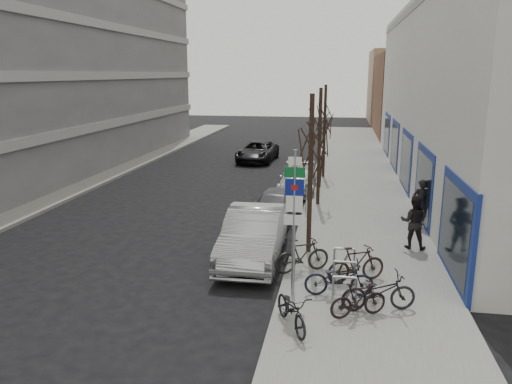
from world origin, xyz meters
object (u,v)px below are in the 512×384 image
(tree_mid, at_px, (320,119))
(parked_car_front, at_px, (254,235))
(bike_far_curb, at_px, (379,289))
(pedestrian_far, at_px, (414,221))
(tree_near, at_px, (311,137))
(bike_near_left, at_px, (292,307))
(parked_car_back, at_px, (298,180))
(parked_car_mid, at_px, (275,205))
(lane_car, at_px, (257,151))
(bike_rack, at_px, (344,272))
(meter_mid, at_px, (306,195))
(meter_back, at_px, (313,171))
(highway_sign_pole, at_px, (294,214))
(meter_front, at_px, (294,234))
(tree_far, at_px, (325,109))
(bike_mid_inner, at_px, (302,255))
(pedestrian_near, at_px, (421,203))
(bike_mid_curb, at_px, (339,276))
(bike_near_right, at_px, (358,299))
(bike_far_inner, at_px, (356,264))

(tree_mid, bearing_deg, parked_car_front, -104.05)
(bike_far_curb, height_order, pedestrian_far, pedestrian_far)
(tree_near, height_order, parked_car_front, tree_near)
(bike_near_left, height_order, pedestrian_far, pedestrian_far)
(parked_car_back, bearing_deg, pedestrian_far, -61.12)
(parked_car_mid, bearing_deg, bike_far_curb, -59.02)
(parked_car_back, height_order, lane_car, lane_car)
(bike_far_curb, height_order, parked_car_back, parked_car_back)
(bike_rack, distance_m, bike_far_curb, 1.48)
(meter_mid, xyz_separation_m, meter_back, (0.00, 5.50, 0.00))
(highway_sign_pole, bearing_deg, tree_mid, 88.86)
(tree_mid, bearing_deg, tree_near, -90.00)
(bike_near_left, bearing_deg, meter_front, 67.80)
(tree_near, xyz_separation_m, tree_far, (0.00, 13.00, 0.00))
(bike_rack, xyz_separation_m, pedestrian_far, (2.37, 3.87, 0.46))
(bike_rack, bearing_deg, bike_mid_inner, 141.24)
(tree_near, distance_m, parked_car_front, 3.77)
(tree_far, relative_size, parked_car_mid, 1.35)
(tree_near, bearing_deg, meter_front, -131.99)
(tree_far, relative_size, bike_near_left, 3.10)
(highway_sign_pole, height_order, parked_car_back, highway_sign_pole)
(pedestrian_far, bearing_deg, parked_car_front, 28.60)
(lane_car, bearing_deg, bike_near_left, -75.32)
(pedestrian_near, bearing_deg, meter_mid, -28.12)
(highway_sign_pole, height_order, bike_mid_inner, highway_sign_pole)
(bike_rack, relative_size, bike_mid_inner, 1.25)
(meter_mid, relative_size, lane_car, 0.25)
(bike_mid_curb, xyz_separation_m, pedestrian_far, (2.52, 4.36, 0.38))
(meter_front, xyz_separation_m, bike_mid_inner, (0.37, -1.37, -0.22))
(bike_mid_curb, bearing_deg, tree_near, 10.87)
(tree_far, relative_size, bike_mid_curb, 2.89)
(tree_mid, xyz_separation_m, bike_near_left, (-0.05, -11.88, -3.41))
(bike_near_right, distance_m, parked_car_front, 5.12)
(highway_sign_pole, relative_size, bike_far_inner, 2.27)
(tree_near, height_order, bike_far_inner, tree_near)
(tree_near, relative_size, pedestrian_near, 2.88)
(meter_back, distance_m, bike_near_left, 15.89)
(bike_mid_curb, bearing_deg, meter_front, 21.09)
(bike_far_curb, height_order, parked_car_mid, parked_car_mid)
(highway_sign_pole, distance_m, tree_far, 16.59)
(meter_front, height_order, bike_mid_inner, meter_front)
(tree_near, distance_m, pedestrian_near, 6.37)
(bike_rack, distance_m, bike_near_right, 1.68)
(bike_mid_curb, distance_m, pedestrian_near, 7.79)
(tree_far, xyz_separation_m, bike_mid_inner, (-0.08, -14.87, -3.41))
(tree_far, bearing_deg, bike_near_right, -84.97)
(bike_near_left, xyz_separation_m, bike_mid_inner, (-0.03, 3.51, 0.01))
(meter_mid, xyz_separation_m, pedestrian_far, (4.02, -4.03, 0.20))
(bike_mid_curb, bearing_deg, tree_far, -2.75)
(bike_far_curb, bearing_deg, bike_mid_curb, 41.04)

